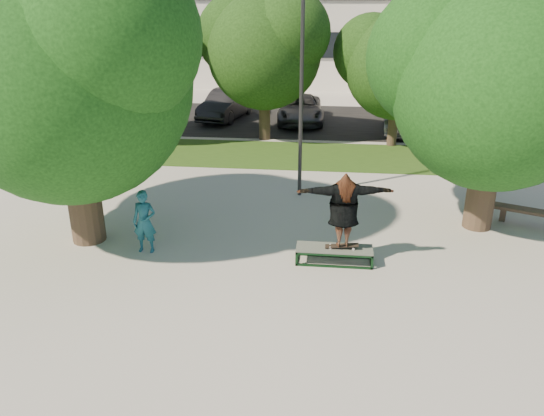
# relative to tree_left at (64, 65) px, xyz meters

# --- Properties ---
(ground) EXTENTS (120.00, 120.00, 0.00)m
(ground) POSITION_rel_tree_left_xyz_m (4.29, -1.09, -4.42)
(ground) COLOR #99968C
(ground) RESTS_ON ground
(grass_strip) EXTENTS (30.00, 4.00, 0.02)m
(grass_strip) POSITION_rel_tree_left_xyz_m (5.29, 8.41, -4.41)
(grass_strip) COLOR #274814
(grass_strip) RESTS_ON ground
(asphalt_strip) EXTENTS (40.00, 8.00, 0.01)m
(asphalt_strip) POSITION_rel_tree_left_xyz_m (4.29, 14.91, -4.42)
(asphalt_strip) COLOR black
(asphalt_strip) RESTS_ON ground
(tree_left) EXTENTS (6.96, 5.95, 7.12)m
(tree_left) POSITION_rel_tree_left_xyz_m (0.00, 0.00, 0.00)
(tree_left) COLOR #38281E
(tree_left) RESTS_ON ground
(tree_right) EXTENTS (6.24, 5.33, 6.51)m
(tree_right) POSITION_rel_tree_left_xyz_m (10.21, 1.99, -0.33)
(tree_right) COLOR #38281E
(tree_right) RESTS_ON ground
(bg_tree_left) EXTENTS (5.28, 4.51, 5.77)m
(bg_tree_left) POSITION_rel_tree_left_xyz_m (-2.28, 9.98, -0.69)
(bg_tree_left) COLOR #38281E
(bg_tree_left) RESTS_ON ground
(bg_tree_mid) EXTENTS (5.76, 4.92, 6.24)m
(bg_tree_mid) POSITION_rel_tree_left_xyz_m (3.22, 10.98, -0.41)
(bg_tree_mid) COLOR #38281E
(bg_tree_mid) RESTS_ON ground
(bg_tree_right) EXTENTS (5.04, 4.31, 5.43)m
(bg_tree_right) POSITION_rel_tree_left_xyz_m (8.73, 10.47, -0.93)
(bg_tree_right) COLOR #38281E
(bg_tree_right) RESTS_ON ground
(lamppost) EXTENTS (0.25, 0.15, 6.11)m
(lamppost) POSITION_rel_tree_left_xyz_m (5.29, 3.91, -1.27)
(lamppost) COLOR #2D2D30
(lamppost) RESTS_ON ground
(grind_box) EXTENTS (1.80, 0.60, 0.38)m
(grind_box) POSITION_rel_tree_left_xyz_m (6.41, -0.64, -4.23)
(grind_box) COLOR black
(grind_box) RESTS_ON ground
(skater_rig) EXTENTS (2.25, 0.86, 1.86)m
(skater_rig) POSITION_rel_tree_left_xyz_m (6.58, -0.64, -3.08)
(skater_rig) COLOR white
(skater_rig) RESTS_ON grind_box
(bystander) EXTENTS (0.58, 0.39, 1.58)m
(bystander) POSITION_rel_tree_left_xyz_m (1.79, -0.56, -3.63)
(bystander) COLOR #1A5665
(bystander) RESTS_ON ground
(car_silver_a) EXTENTS (1.85, 3.90, 1.29)m
(car_silver_a) POSITION_rel_tree_left_xyz_m (-3.93, 15.41, -3.78)
(car_silver_a) COLOR #BCBCC1
(car_silver_a) RESTS_ON asphalt_strip
(car_dark) EXTENTS (2.41, 4.72, 1.48)m
(car_dark) POSITION_rel_tree_left_xyz_m (0.82, 14.84, -3.68)
(car_dark) COLOR black
(car_dark) RESTS_ON asphalt_strip
(car_grey) EXTENTS (2.55, 4.93, 1.33)m
(car_grey) POSITION_rel_tree_left_xyz_m (4.63, 14.53, -3.76)
(car_grey) COLOR #4F4E53
(car_grey) RESTS_ON asphalt_strip
(car_silver_b) EXTENTS (2.71, 5.74, 1.62)m
(car_silver_b) POSITION_rel_tree_left_xyz_m (9.84, 13.67, -3.61)
(car_silver_b) COLOR silver
(car_silver_b) RESTS_ON asphalt_strip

